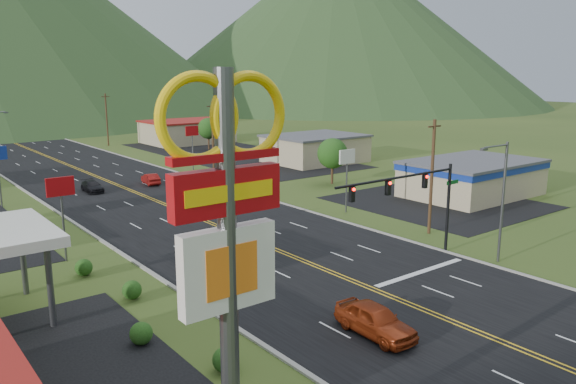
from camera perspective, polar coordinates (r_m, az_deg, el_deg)
ground at (r=31.37m, az=25.06°, el=-15.37°), size 500.00×500.00×0.00m
road at (r=31.37m, az=25.06°, el=-15.37°), size 20.00×460.00×0.04m
pylon_sign at (r=16.93m, az=-6.23°, el=-3.60°), size 4.32×0.60×14.00m
traffic_signal at (r=42.04m, az=12.83°, el=0.03°), size 13.10×0.43×7.00m
streetlight_east at (r=43.60m, az=20.82°, el=-0.23°), size 3.28×0.25×9.00m
building_east_near at (r=67.66m, az=18.21°, el=1.56°), size 15.40×10.40×4.10m
building_east_mid at (r=89.00m, az=2.77°, el=4.46°), size 14.40×11.40×4.30m
building_east_far at (r=115.69m, az=-10.20°, el=6.08°), size 16.40×12.40×4.50m
pole_sign_west_a at (r=44.34m, az=-22.07°, el=-0.31°), size 2.00×0.18×6.40m
pole_sign_east_a at (r=56.15m, az=6.01°, el=2.94°), size 2.00×0.18×6.40m
pole_sign_east_b at (r=82.05m, az=-9.71°, el=5.69°), size 2.00×0.18×6.40m
tree_east_a at (r=71.07m, az=4.54°, el=3.93°), size 3.84×3.84×5.82m
tree_east_b at (r=104.10m, az=-8.10°, el=6.41°), size 3.84×3.84×5.82m
utility_pole_a at (r=49.92m, az=14.40°, el=1.58°), size 1.60×0.28×10.00m
utility_pole_b at (r=77.94m, az=-7.64°, el=5.49°), size 1.60×0.28×10.00m
utility_pole_c at (r=114.14m, az=-17.93°, el=7.06°), size 1.60×0.28×10.00m
utility_pole_d at (r=152.25m, az=-23.21°, el=7.77°), size 1.60×0.28×10.00m
mountain_ne at (r=256.67m, az=4.97°, el=16.70°), size 180.00×180.00×70.00m
car_red_near at (r=31.15m, az=8.84°, el=-12.78°), size 2.20×5.08×1.70m
car_dark_mid at (r=70.37m, az=-19.27°, el=0.52°), size 1.95×4.45×1.27m
car_red_far at (r=73.00m, az=-13.78°, el=1.28°), size 2.03×4.29×1.36m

